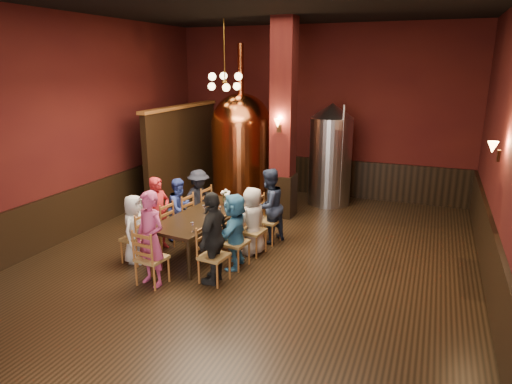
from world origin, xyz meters
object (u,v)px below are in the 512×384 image
at_px(steel_vessel, 331,155).
at_px(copper_kettle, 241,147).
at_px(person_1, 159,214).
at_px(person_2, 180,209).
at_px(rose_vase, 225,195).
at_px(person_0, 135,229).
at_px(dining_table, 205,217).

bearing_deg(steel_vessel, copper_kettle, -161.56).
bearing_deg(person_1, person_2, 6.07).
bearing_deg(rose_vase, copper_kettle, 106.38).
relative_size(person_0, person_2, 0.99).
bearing_deg(person_0, person_1, -12.03).
height_order(dining_table, rose_vase, rose_vase).
xyz_separation_m(person_0, steel_vessel, (2.46, 4.87, 0.65)).
distance_m(person_2, rose_vase, 1.01).
bearing_deg(person_1, dining_table, -62.72).
bearing_deg(steel_vessel, person_0, -116.82).
bearing_deg(dining_table, rose_vase, 86.20).
distance_m(dining_table, person_1, 0.91).
relative_size(person_2, steel_vessel, 0.50).
xyz_separation_m(dining_table, copper_kettle, (-0.65, 3.26, 0.76)).
relative_size(dining_table, person_2, 1.96).
xyz_separation_m(person_2, copper_kettle, (0.16, 2.83, 0.81)).
xyz_separation_m(person_0, rose_vase, (1.08, 1.54, 0.33)).
relative_size(person_2, copper_kettle, 0.32).
height_order(person_1, person_2, person_1).
height_order(person_0, copper_kettle, copper_kettle).
bearing_deg(person_1, steel_vessel, -16.76).
height_order(dining_table, person_1, person_1).
bearing_deg(dining_table, steel_vessel, 76.04).
height_order(copper_kettle, steel_vessel, copper_kettle).
distance_m(person_1, steel_vessel, 4.87).
bearing_deg(copper_kettle, person_0, -94.31).
bearing_deg(dining_table, copper_kettle, 107.96).
distance_m(person_1, rose_vase, 1.35).
distance_m(dining_table, person_2, 0.91).
bearing_deg(person_2, rose_vase, -66.35).
xyz_separation_m(dining_table, person_1, (-0.88, -0.23, 0.04)).
bearing_deg(person_0, steel_vessel, -32.13).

